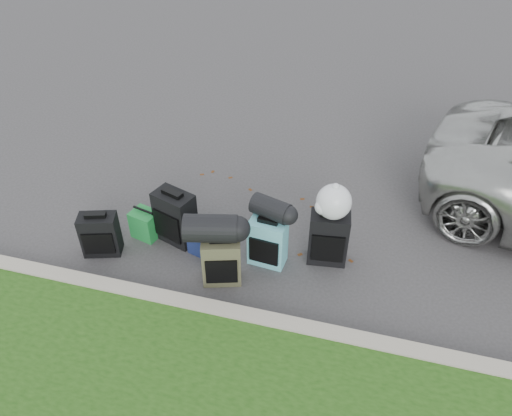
% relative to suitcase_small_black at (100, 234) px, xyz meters
% --- Properties ---
extents(ground, '(120.00, 120.00, 0.00)m').
position_rel_suitcase_small_black_xyz_m(ground, '(1.82, 0.41, -0.27)').
color(ground, '#383535').
rests_on(ground, ground).
extents(curb, '(120.00, 0.18, 0.15)m').
position_rel_suitcase_small_black_xyz_m(curb, '(1.82, -0.59, -0.19)').
color(curb, '#9E937F').
rests_on(curb, ground).
extents(suitcase_small_black, '(0.48, 0.35, 0.54)m').
position_rel_suitcase_small_black_xyz_m(suitcase_small_black, '(0.00, 0.00, 0.00)').
color(suitcase_small_black, black).
rests_on(suitcase_small_black, ground).
extents(suitcase_large_black_left, '(0.54, 0.42, 0.68)m').
position_rel_suitcase_small_black_xyz_m(suitcase_large_black_left, '(0.77, 0.45, 0.07)').
color(suitcase_large_black_left, black).
rests_on(suitcase_large_black_left, ground).
extents(suitcase_olive, '(0.48, 0.38, 0.58)m').
position_rel_suitcase_small_black_xyz_m(suitcase_olive, '(1.51, -0.06, 0.02)').
color(suitcase_olive, '#3D3D27').
rests_on(suitcase_olive, ground).
extents(suitcase_teal, '(0.44, 0.28, 0.60)m').
position_rel_suitcase_small_black_xyz_m(suitcase_teal, '(1.93, 0.35, 0.03)').
color(suitcase_teal, teal).
rests_on(suitcase_teal, ground).
extents(suitcase_large_black_right, '(0.47, 0.32, 0.66)m').
position_rel_suitcase_small_black_xyz_m(suitcase_large_black_right, '(2.59, 0.56, 0.06)').
color(suitcase_large_black_right, black).
rests_on(suitcase_large_black_right, ground).
extents(tote_green, '(0.37, 0.32, 0.36)m').
position_rel_suitcase_small_black_xyz_m(tote_green, '(0.37, 0.40, -0.09)').
color(tote_green, '#1D8235').
rests_on(tote_green, ground).
extents(tote_navy, '(0.33, 0.29, 0.30)m').
position_rel_suitcase_small_black_xyz_m(tote_navy, '(1.14, 0.30, -0.12)').
color(tote_navy, '#16214D').
rests_on(tote_navy, ground).
extents(duffel_left, '(0.62, 0.42, 0.30)m').
position_rel_suitcase_small_black_xyz_m(duffel_left, '(1.41, -0.06, 0.46)').
color(duffel_left, black).
rests_on(duffel_left, suitcase_olive).
extents(duffel_right, '(0.48, 0.36, 0.24)m').
position_rel_suitcase_small_black_xyz_m(duffel_right, '(1.93, 0.45, 0.45)').
color(duffel_right, black).
rests_on(duffel_right, suitcase_teal).
extents(trash_bag, '(0.39, 0.39, 0.39)m').
position_rel_suitcase_small_black_xyz_m(trash_bag, '(2.60, 0.56, 0.59)').
color(trash_bag, white).
rests_on(trash_bag, suitcase_large_black_right).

